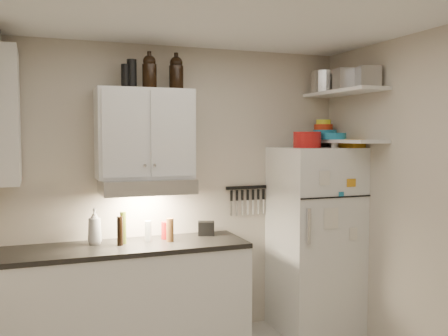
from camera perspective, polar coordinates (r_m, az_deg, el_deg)
name	(u,v)px	position (r m, az deg, el deg)	size (l,w,h in m)	color
ceiling	(238,2)	(3.16, 1.56, 18.40)	(3.20, 3.00, 0.02)	white
back_wall	(174,192)	(4.52, -5.70, -2.77)	(3.20, 0.02, 2.60)	beige
right_wall	(441,205)	(3.99, 23.55, -3.93)	(0.02, 3.00, 2.60)	beige
base_cabinet	(119,304)	(4.30, -11.86, -14.93)	(2.10, 0.60, 0.88)	white
countertop	(119,248)	(4.18, -11.95, -8.93)	(2.10, 0.62, 0.04)	black
upper_cabinet	(145,134)	(4.25, -9.05, 3.89)	(0.80, 0.33, 0.75)	white
range_hood	(147,186)	(4.21, -8.82, -2.04)	(0.76, 0.46, 0.12)	silver
fridge	(315,239)	(4.76, 10.34, -7.98)	(0.70, 0.68, 1.70)	white
shelf_hi	(344,92)	(4.67, 13.52, 8.42)	(0.30, 0.95, 0.03)	white
shelf_lo	(343,141)	(4.65, 13.44, 3.01)	(0.30, 0.95, 0.03)	white
knife_strip	(247,187)	(4.72, 2.62, -2.23)	(0.42, 0.02, 0.03)	black
dutch_oven	(307,140)	(4.56, 9.47, 3.20)	(0.25, 0.25, 0.14)	#AA1513
book_stack	(352,143)	(4.67, 14.39, 2.73)	(0.18, 0.23, 0.08)	orange
spice_jar	(335,142)	(4.60, 12.54, 2.92)	(0.06, 0.06, 0.10)	silver
stock_pot	(325,82)	(4.87, 11.52, 9.59)	(0.28, 0.28, 0.20)	silver
tin_a	(346,79)	(4.56, 13.73, 9.85)	(0.18, 0.16, 0.18)	#AAAAAD
tin_b	(368,77)	(4.48, 16.08, 9.93)	(0.18, 0.18, 0.18)	#AAAAAD
bowl_teal	(325,135)	(4.90, 11.46, 3.77)	(0.22, 0.22, 0.09)	teal
bowl_orange	(323,127)	(4.92, 11.30, 4.60)	(0.18, 0.18, 0.05)	red
bowl_yellow	(323,122)	(4.92, 11.30, 5.18)	(0.14, 0.14, 0.04)	yellow
plates	(333,136)	(4.66, 12.38, 3.57)	(0.23, 0.23, 0.06)	teal
growler_a	(149,71)	(4.24, -8.52, 10.88)	(0.12, 0.12, 0.28)	black
growler_b	(176,73)	(4.34, -5.48, 10.79)	(0.12, 0.12, 0.29)	black
thermos_a	(132,74)	(4.23, -10.50, 10.54)	(0.08, 0.08, 0.23)	black
thermos_b	(125,76)	(4.22, -11.23, 10.27)	(0.07, 0.07, 0.19)	black
soap_bottle	(95,224)	(4.24, -14.58, -6.23)	(0.13, 0.13, 0.33)	white
pepper_mill	(170,230)	(4.24, -6.19, -7.05)	(0.06, 0.06, 0.20)	brown
oil_bottle	(123,228)	(4.21, -11.44, -6.70)	(0.05, 0.05, 0.27)	#5A6D1B
vinegar_bottle	(120,231)	(4.15, -11.80, -7.05)	(0.05, 0.05, 0.24)	black
clear_bottle	(148,231)	(4.28, -8.68, -7.13)	(0.06, 0.06, 0.17)	silver
red_jar	(166,230)	(4.35, -6.70, -7.10)	(0.07, 0.07, 0.15)	#AA1513
caddy	(206,228)	(4.49, -2.04, -6.91)	(0.14, 0.10, 0.12)	black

